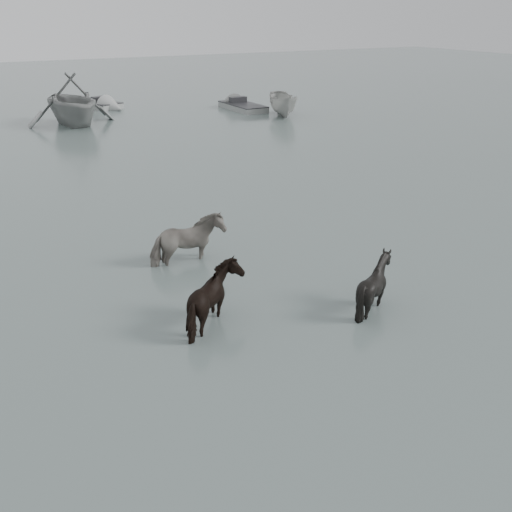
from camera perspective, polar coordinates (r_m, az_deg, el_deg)
name	(u,v)px	position (r m, az deg, el deg)	size (l,w,h in m)	color
ground	(226,311)	(12.63, -3.00, -5.49)	(140.00, 140.00, 0.00)	#55645F
pony_pinto	(187,233)	(14.75, -6.95, 2.26)	(0.88, 1.93, 1.63)	black
pony_dark	(216,292)	(11.76, -3.98, -3.63)	(1.52, 1.30, 1.53)	black
pony_black	(375,277)	(12.71, 11.81, -2.10)	(1.18, 1.33, 1.47)	black
rowboat_trail	(71,98)	(34.83, -17.99, 14.84)	(4.96, 5.75, 3.03)	gray
boat_small	(283,103)	(36.34, 2.75, 15.04)	(1.50, 3.98, 1.54)	#A2A39E
skiff_port	(243,104)	(38.60, -1.33, 14.97)	(5.57, 1.60, 0.75)	gray
skiff_mid	(94,101)	(41.31, -15.89, 14.68)	(5.97, 1.60, 0.75)	#9A9D9A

